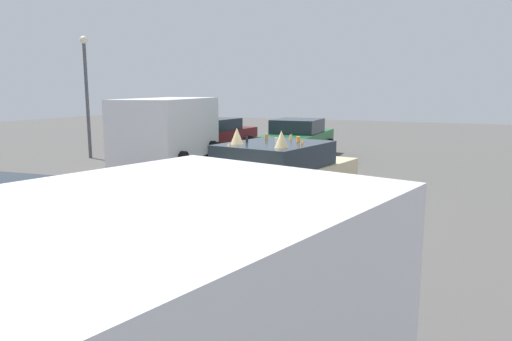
{
  "coord_description": "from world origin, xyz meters",
  "views": [
    {
      "loc": [
        -8.53,
        -3.59,
        2.51
      ],
      "look_at": [
        0.0,
        0.3,
        0.9
      ],
      "focal_mm": 33.21,
      "sensor_mm": 36.0,
      "label": 1
    }
  ],
  "objects_px": {
    "lot_lamp_post": "(86,85)",
    "parked_sedan_row_back_center": "(298,139)",
    "art_car_decorated": "(271,179)",
    "parked_sedan_far_right": "(214,135)",
    "parked_van_row_back_far": "(169,129)"
  },
  "relations": [
    {
      "from": "parked_sedan_far_right",
      "to": "lot_lamp_post",
      "type": "bearing_deg",
      "value": 138.19
    },
    {
      "from": "art_car_decorated",
      "to": "lot_lamp_post",
      "type": "distance_m",
      "value": 10.52
    },
    {
      "from": "art_car_decorated",
      "to": "parked_van_row_back_far",
      "type": "height_order",
      "value": "parked_van_row_back_far"
    },
    {
      "from": "parked_sedan_far_right",
      "to": "parked_van_row_back_far",
      "type": "bearing_deg",
      "value": -168.81
    },
    {
      "from": "parked_sedan_far_right",
      "to": "lot_lamp_post",
      "type": "xyz_separation_m",
      "value": [
        -3.22,
        3.42,
        1.95
      ]
    },
    {
      "from": "art_car_decorated",
      "to": "parked_sedan_row_back_center",
      "type": "height_order",
      "value": "art_car_decorated"
    },
    {
      "from": "parked_sedan_far_right",
      "to": "art_car_decorated",
      "type": "bearing_deg",
      "value": -138.91
    },
    {
      "from": "parked_sedan_row_back_center",
      "to": "lot_lamp_post",
      "type": "relative_size",
      "value": 0.99
    },
    {
      "from": "lot_lamp_post",
      "to": "parked_sedan_row_back_center",
      "type": "bearing_deg",
      "value": -65.46
    },
    {
      "from": "parked_van_row_back_far",
      "to": "lot_lamp_post",
      "type": "height_order",
      "value": "lot_lamp_post"
    },
    {
      "from": "parked_sedan_row_back_center",
      "to": "parked_sedan_far_right",
      "type": "distance_m",
      "value": 3.59
    },
    {
      "from": "parked_van_row_back_far",
      "to": "parked_sedan_far_right",
      "type": "relative_size",
      "value": 1.23
    },
    {
      "from": "parked_sedan_row_back_center",
      "to": "parked_van_row_back_far",
      "type": "bearing_deg",
      "value": 135.48
    },
    {
      "from": "parked_van_row_back_far",
      "to": "parked_sedan_far_right",
      "type": "xyz_separation_m",
      "value": [
        3.63,
        0.4,
        -0.54
      ]
    },
    {
      "from": "parked_sedan_row_back_center",
      "to": "lot_lamp_post",
      "type": "bearing_deg",
      "value": 111.52
    }
  ]
}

